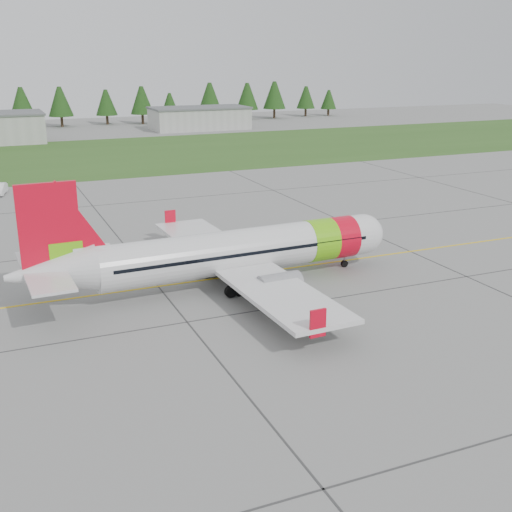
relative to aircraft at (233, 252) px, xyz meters
name	(u,v)px	position (x,y,z in m)	size (l,w,h in m)	color
ground	(367,293)	(9.14, -6.02, -2.80)	(320.00, 320.00, 0.00)	gray
aircraft	(233,252)	(0.00, 0.00, 0.00)	(32.07, 29.50, 9.71)	silver
grass_strip	(135,154)	(9.14, 75.98, -2.79)	(320.00, 50.00, 0.03)	#30561E
taxi_guideline	(319,264)	(9.14, 1.98, -2.79)	(120.00, 0.25, 0.02)	gold
hangar_east	(199,119)	(34.14, 111.98, -0.20)	(24.00, 12.00, 5.20)	#A8A8A3
treeline	(86,107)	(9.14, 131.98, 2.20)	(160.00, 8.00, 10.00)	#1C3F14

